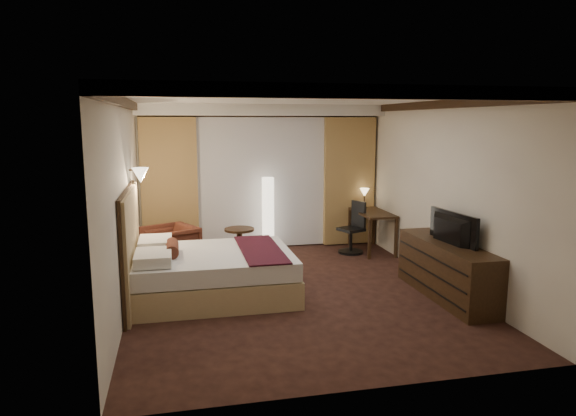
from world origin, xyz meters
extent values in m
cube|color=black|center=(0.00, 0.00, 0.00)|extent=(4.50, 5.50, 0.01)
cube|color=white|center=(0.00, 0.00, 2.70)|extent=(4.50, 5.50, 0.01)
cube|color=white|center=(0.00, 2.75, 1.35)|extent=(4.50, 0.02, 2.70)
cube|color=white|center=(-2.25, 0.00, 1.35)|extent=(0.02, 5.50, 2.70)
cube|color=white|center=(2.25, 0.00, 1.35)|extent=(0.02, 5.50, 2.70)
cube|color=white|center=(0.00, 2.50, 2.60)|extent=(4.50, 0.50, 0.20)
cube|color=silver|center=(0.00, 2.67, 1.25)|extent=(2.48, 0.04, 2.45)
cube|color=tan|center=(-1.70, 2.61, 1.25)|extent=(1.00, 0.14, 2.45)
cube|color=tan|center=(1.70, 2.61, 1.25)|extent=(1.00, 0.14, 2.45)
imported|color=#451F14|center=(-1.71, 1.64, 0.39)|extent=(0.98, 1.00, 0.78)
imported|color=black|center=(1.97, -0.63, 1.06)|extent=(0.68, 1.07, 0.13)
camera|label=1|loc=(-1.58, -6.80, 2.40)|focal=32.00mm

